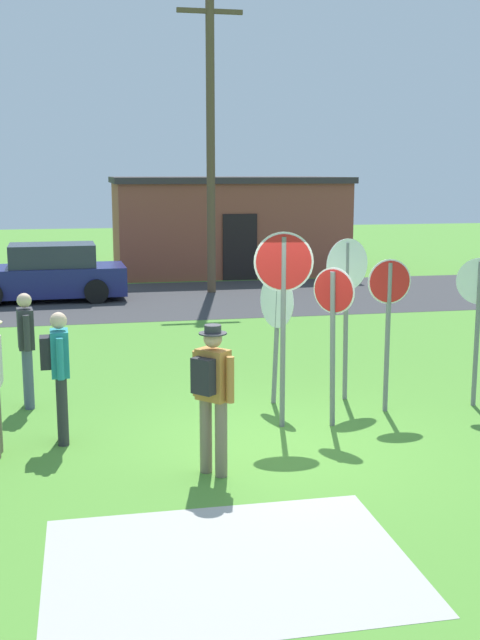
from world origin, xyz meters
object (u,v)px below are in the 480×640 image
object	(u,v)px
parked_car_on_street	(46,275)
person_in_teal	(26,343)
stop_sign_tallest	(333,322)
person_in_dark_shirt	(59,368)
stop_sign_center_cluster	(479,307)
stop_sign_leaning_left	(346,290)
stop_sign_low_front	(388,311)
utility_pole	(211,138)
stop_sign_rear_left	(277,316)
stop_sign_leaning_right	(283,294)
person_on_left	(212,389)

from	to	relation	value
parked_car_on_street	person_in_teal	bearing A→B (deg)	-89.25
stop_sign_tallest	person_in_dark_shirt	distance (m)	3.60
stop_sign_center_cluster	stop_sign_leaning_left	bearing A→B (deg)	157.95
parked_car_on_street	stop_sign_low_front	bearing A→B (deg)	-65.26
stop_sign_low_front	person_in_teal	world-z (taller)	stop_sign_low_front
stop_sign_center_cluster	person_in_teal	bearing A→B (deg)	169.19
utility_pole	person_in_dark_shirt	world-z (taller)	utility_pole
parked_car_on_street	stop_sign_rear_left	distance (m)	11.20
utility_pole	person_in_dark_shirt	distance (m)	13.28
parked_car_on_street	person_in_dark_shirt	bearing A→B (deg)	-86.91
stop_sign_tallest	stop_sign_center_cluster	bearing A→B (deg)	12.11
utility_pole	stop_sign_rear_left	distance (m)	11.48
person_in_teal	stop_sign_center_cluster	bearing A→B (deg)	-10.81
utility_pole	person_in_teal	bearing A→B (deg)	-112.93
stop_sign_leaning_right	stop_sign_tallest	bearing A→B (deg)	-9.82
stop_sign_rear_left	person_on_left	xyz separation A→B (m)	(-1.40, -2.63, -0.31)
stop_sign_low_front	stop_sign_rear_left	size ratio (longest dim) A/B	1.14
utility_pole	person_in_teal	size ratio (longest dim) A/B	4.89
stop_sign_center_cluster	person_in_teal	size ratio (longest dim) A/B	1.30
stop_sign_tallest	stop_sign_center_cluster	size ratio (longest dim) A/B	0.99
stop_sign_tallest	parked_car_on_street	bearing A→B (deg)	109.67
person_in_dark_shirt	person_in_teal	world-z (taller)	same
utility_pole	stop_sign_center_cluster	size ratio (longest dim) A/B	3.77
stop_sign_center_cluster	person_on_left	distance (m)	4.66
stop_sign_leaning_right	person_in_teal	distance (m)	3.88
stop_sign_leaning_left	stop_sign_center_cluster	bearing A→B (deg)	-22.05
stop_sign_tallest	stop_sign_rear_left	distance (m)	1.32
utility_pole	person_on_left	bearing A→B (deg)	-99.33
parked_car_on_street	stop_sign_leaning_left	world-z (taller)	stop_sign_leaning_left
stop_sign_tallest	stop_sign_leaning_left	world-z (taller)	stop_sign_leaning_left
stop_sign_low_front	person_in_teal	distance (m)	5.23
stop_sign_rear_left	stop_sign_leaning_left	bearing A→B (deg)	-0.32
stop_sign_leaning_left	stop_sign_rear_left	world-z (taller)	stop_sign_leaning_left
stop_sign_low_front	stop_sign_tallest	bearing A→B (deg)	-152.71
person_in_teal	person_on_left	bearing A→B (deg)	-54.81
stop_sign_low_front	person_in_dark_shirt	bearing A→B (deg)	-174.22
stop_sign_tallest	stop_sign_center_cluster	distance (m)	2.42
utility_pole	stop_sign_tallest	bearing A→B (deg)	-91.78
stop_sign_center_cluster	person_in_dark_shirt	distance (m)	5.98
utility_pole	stop_sign_low_front	bearing A→B (deg)	-87.08
parked_car_on_street	stop_sign_leaning_left	size ratio (longest dim) A/B	1.79
stop_sign_leaning_right	person_on_left	size ratio (longest dim) A/B	1.52
utility_pole	stop_sign_leaning_right	size ratio (longest dim) A/B	3.13
stop_sign_center_cluster	person_on_left	world-z (taller)	stop_sign_center_cluster
stop_sign_center_cluster	stop_sign_tallest	bearing A→B (deg)	-167.89
utility_pole	stop_sign_leaning_right	world-z (taller)	utility_pole
stop_sign_rear_left	person_in_dark_shirt	world-z (taller)	stop_sign_rear_left
person_in_dark_shirt	person_in_teal	xyz separation A→B (m)	(-0.50, 1.69, -0.03)
utility_pole	stop_sign_tallest	xyz separation A→B (m)	(-0.38, -12.28, -2.87)
stop_sign_tallest	person_on_left	bearing A→B (deg)	-143.08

